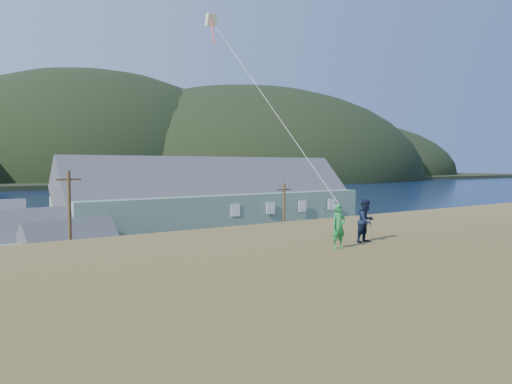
# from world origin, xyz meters

# --- Properties ---
(ground) EXTENTS (900.00, 900.00, 0.00)m
(ground) POSITION_xyz_m (0.00, 0.00, 0.00)
(ground) COLOR #0A1638
(ground) RESTS_ON ground
(grass_strip) EXTENTS (110.00, 8.00, 0.10)m
(grass_strip) POSITION_xyz_m (0.00, -2.00, 0.05)
(grass_strip) COLOR #4C3D19
(grass_strip) RESTS_ON ground
(waterfront_lot) EXTENTS (72.00, 36.00, 0.12)m
(waterfront_lot) POSITION_xyz_m (0.00, 17.00, 0.06)
(waterfront_lot) COLOR #28282B
(waterfront_lot) RESTS_ON ground
(wharf) EXTENTS (26.00, 14.00, 0.90)m
(wharf) POSITION_xyz_m (-6.00, 40.00, 0.45)
(wharf) COLOR gray
(wharf) RESTS_ON ground
(far_hills) EXTENTS (760.00, 265.00, 143.00)m
(far_hills) POSITION_xyz_m (35.59, 279.38, 2.00)
(far_hills) COLOR black
(far_hills) RESTS_ON ground
(lodge) EXTENTS (38.83, 12.01, 13.54)m
(lodge) POSITION_xyz_m (16.55, 19.34, 5.19)
(lodge) COLOR slate
(lodge) RESTS_ON waterfront_lot
(shed_palegreen_near) EXTENTS (10.92, 7.52, 7.52)m
(shed_palegreen_near) POSITION_xyz_m (-6.30, 13.30, 2.82)
(shed_palegreen_near) COLOR slate
(shed_palegreen_near) RESTS_ON waterfront_lot
(shed_white) EXTENTS (8.99, 6.94, 6.39)m
(shed_white) POSITION_xyz_m (-2.95, 10.76, 2.46)
(shed_white) COLOR white
(shed_white) RESTS_ON waterfront_lot
(utility_poles) EXTENTS (32.93, 0.24, 9.64)m
(utility_poles) POSITION_xyz_m (-4.36, 1.50, 4.72)
(utility_poles) COLOR #47331E
(utility_poles) RESTS_ON waterfront_lot
(kite_flyer_green) EXTENTS (0.59, 0.40, 1.57)m
(kite_flyer_green) POSITION_xyz_m (-0.29, -19.65, 7.98)
(kite_flyer_green) COLOR #248438
(kite_flyer_green) RESTS_ON hillside
(kite_flyer_navy) EXTENTS (0.85, 0.70, 1.63)m
(kite_flyer_navy) POSITION_xyz_m (1.51, -19.25, 8.02)
(kite_flyer_navy) COLOR black
(kite_flyer_navy) RESTS_ON hillside
(kite_rig) EXTENTS (1.13, 3.99, 11.10)m
(kite_rig) POSITION_xyz_m (-1.34, -12.44, 16.56)
(kite_rig) COLOR #FBF1BF
(kite_rig) RESTS_ON ground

